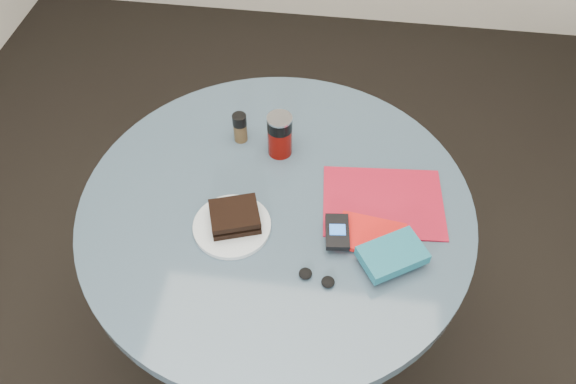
# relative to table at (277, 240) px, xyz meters

# --- Properties ---
(ground) EXTENTS (4.00, 4.00, 0.00)m
(ground) POSITION_rel_table_xyz_m (0.00, 0.00, -0.59)
(ground) COLOR black
(ground) RESTS_ON ground
(table) EXTENTS (1.00, 1.00, 0.75)m
(table) POSITION_rel_table_xyz_m (0.00, 0.00, 0.00)
(table) COLOR black
(table) RESTS_ON ground
(plate) EXTENTS (0.23, 0.23, 0.01)m
(plate) POSITION_rel_table_xyz_m (-0.10, -0.09, 0.17)
(plate) COLOR silver
(plate) RESTS_ON table
(sandwich) EXTENTS (0.14, 0.13, 0.04)m
(sandwich) POSITION_rel_table_xyz_m (-0.09, -0.08, 0.20)
(sandwich) COLOR black
(sandwich) RESTS_ON plate
(soda_can) EXTENTS (0.08, 0.08, 0.13)m
(soda_can) POSITION_rel_table_xyz_m (-0.02, 0.18, 0.23)
(soda_can) COLOR #610904
(soda_can) RESTS_ON table
(pepper_grinder) EXTENTS (0.04, 0.04, 0.09)m
(pepper_grinder) POSITION_rel_table_xyz_m (-0.13, 0.21, 0.21)
(pepper_grinder) COLOR #43331C
(pepper_grinder) RESTS_ON table
(magazine) EXTENTS (0.32, 0.25, 0.01)m
(magazine) POSITION_rel_table_xyz_m (0.27, 0.04, 0.17)
(magazine) COLOR maroon
(magazine) RESTS_ON table
(red_book) EXTENTS (0.17, 0.12, 0.01)m
(red_book) POSITION_rel_table_xyz_m (0.24, -0.08, 0.18)
(red_book) COLOR red
(red_book) RESTS_ON magazine
(novel) EXTENTS (0.17, 0.16, 0.03)m
(novel) POSITION_rel_table_xyz_m (0.29, -0.14, 0.20)
(novel) COLOR #165668
(novel) RESTS_ON red_book
(mp3_player) EXTENTS (0.07, 0.10, 0.02)m
(mp3_player) POSITION_rel_table_xyz_m (0.16, -0.09, 0.19)
(mp3_player) COLOR black
(mp3_player) RESTS_ON red_book
(headphones) EXTENTS (0.09, 0.05, 0.02)m
(headphones) POSITION_rel_table_xyz_m (0.12, -0.21, 0.17)
(headphones) COLOR black
(headphones) RESTS_ON table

